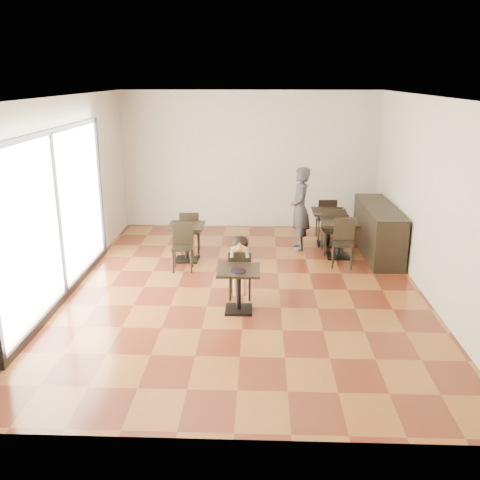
{
  "coord_description": "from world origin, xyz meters",
  "views": [
    {
      "loc": [
        0.24,
        -8.55,
        3.51
      ],
      "look_at": [
        -0.07,
        -0.41,
        1.0
      ],
      "focal_mm": 40.0,
      "sensor_mm": 36.0,
      "label": 1
    }
  ],
  "objects_px": {
    "cafe_table_back": "(329,228)",
    "chair_back_b": "(332,232)",
    "child_chair": "(240,273)",
    "cafe_table_mid": "(339,239)",
    "child": "(240,267)",
    "adult_patron": "(300,209)",
    "chair_back_a": "(326,218)",
    "cafe_table_left": "(187,243)",
    "chair_left_a": "(190,231)",
    "child_table": "(239,290)",
    "chair_mid_a": "(335,228)",
    "chair_left_b": "(183,248)",
    "chair_mid_b": "(343,244)"
  },
  "relations": [
    {
      "from": "child_chair",
      "to": "chair_back_a",
      "type": "height_order",
      "value": "chair_back_a"
    },
    {
      "from": "child_chair",
      "to": "chair_mid_a",
      "type": "bearing_deg",
      "value": -125.6
    },
    {
      "from": "chair_back_b",
      "to": "cafe_table_left",
      "type": "bearing_deg",
      "value": -170.88
    },
    {
      "from": "child_table",
      "to": "chair_left_b",
      "type": "height_order",
      "value": "chair_left_b"
    },
    {
      "from": "cafe_table_mid",
      "to": "chair_back_a",
      "type": "distance_m",
      "value": 1.37
    },
    {
      "from": "child_chair",
      "to": "child",
      "type": "bearing_deg",
      "value": -180.0
    },
    {
      "from": "cafe_table_back",
      "to": "chair_back_a",
      "type": "xyz_separation_m",
      "value": [
        -0.0,
        0.55,
        0.08
      ]
    },
    {
      "from": "cafe_table_back",
      "to": "chair_back_b",
      "type": "distance_m",
      "value": 0.56
    },
    {
      "from": "cafe_table_left",
      "to": "chair_mid_a",
      "type": "xyz_separation_m",
      "value": [
        3.02,
        0.87,
        0.09
      ]
    },
    {
      "from": "child",
      "to": "chair_left_a",
      "type": "height_order",
      "value": "child"
    },
    {
      "from": "cafe_table_back",
      "to": "chair_back_a",
      "type": "height_order",
      "value": "chair_back_a"
    },
    {
      "from": "child",
      "to": "chair_left_a",
      "type": "xyz_separation_m",
      "value": [
        -1.12,
        2.33,
        -0.08
      ]
    },
    {
      "from": "adult_patron",
      "to": "chair_left_a",
      "type": "distance_m",
      "value": 2.32
    },
    {
      "from": "cafe_table_mid",
      "to": "chair_back_b",
      "type": "relative_size",
      "value": 0.82
    },
    {
      "from": "cafe_table_mid",
      "to": "chair_back_a",
      "type": "xyz_separation_m",
      "value": [
        -0.11,
        1.37,
        0.08
      ]
    },
    {
      "from": "chair_left_a",
      "to": "chair_back_a",
      "type": "distance_m",
      "value": 3.13
    },
    {
      "from": "cafe_table_back",
      "to": "chair_left_a",
      "type": "xyz_separation_m",
      "value": [
        -2.91,
        -0.59,
        0.06
      ]
    },
    {
      "from": "child",
      "to": "adult_patron",
      "type": "bearing_deg",
      "value": 66.44
    },
    {
      "from": "child_table",
      "to": "cafe_table_left",
      "type": "xyz_separation_m",
      "value": [
        -1.12,
        2.33,
        0.02
      ]
    },
    {
      "from": "chair_mid_b",
      "to": "chair_left_a",
      "type": "distance_m",
      "value": 3.12
    },
    {
      "from": "adult_patron",
      "to": "cafe_table_mid",
      "type": "distance_m",
      "value": 1.04
    },
    {
      "from": "child_chair",
      "to": "cafe_table_mid",
      "type": "relative_size",
      "value": 1.11
    },
    {
      "from": "cafe_table_mid",
      "to": "chair_mid_b",
      "type": "distance_m",
      "value": 0.56
    },
    {
      "from": "child",
      "to": "chair_left_a",
      "type": "relative_size",
      "value": 1.19
    },
    {
      "from": "child_chair",
      "to": "chair_left_b",
      "type": "height_order",
      "value": "chair_left_b"
    },
    {
      "from": "cafe_table_back",
      "to": "chair_mid_a",
      "type": "relative_size",
      "value": 0.84
    },
    {
      "from": "cafe_table_back",
      "to": "chair_mid_a",
      "type": "bearing_deg",
      "value": -68.26
    },
    {
      "from": "child_chair",
      "to": "chair_mid_a",
      "type": "relative_size",
      "value": 0.92
    },
    {
      "from": "adult_patron",
      "to": "cafe_table_mid",
      "type": "relative_size",
      "value": 2.31
    },
    {
      "from": "child_chair",
      "to": "cafe_table_back",
      "type": "bearing_deg",
      "value": -121.54
    },
    {
      "from": "chair_left_b",
      "to": "chair_back_b",
      "type": "bearing_deg",
      "value": 17.93
    },
    {
      "from": "adult_patron",
      "to": "cafe_table_mid",
      "type": "bearing_deg",
      "value": 53.33
    },
    {
      "from": "cafe_table_mid",
      "to": "chair_left_a",
      "type": "distance_m",
      "value": 3.03
    },
    {
      "from": "child_chair",
      "to": "chair_back_a",
      "type": "bearing_deg",
      "value": -117.32
    },
    {
      "from": "child_chair",
      "to": "cafe_table_back",
      "type": "distance_m",
      "value": 3.43
    },
    {
      "from": "chair_left_a",
      "to": "chair_back_b",
      "type": "distance_m",
      "value": 2.91
    },
    {
      "from": "child_table",
      "to": "child_chair",
      "type": "distance_m",
      "value": 0.55
    },
    {
      "from": "child_chair",
      "to": "cafe_table_back",
      "type": "relative_size",
      "value": 1.1
    },
    {
      "from": "child_table",
      "to": "chair_left_a",
      "type": "xyz_separation_m",
      "value": [
        -1.12,
        2.88,
        0.09
      ]
    },
    {
      "from": "adult_patron",
      "to": "chair_left_b",
      "type": "relative_size",
      "value": 1.97
    },
    {
      "from": "child_table",
      "to": "chair_mid_a",
      "type": "distance_m",
      "value": 3.72
    },
    {
      "from": "cafe_table_mid",
      "to": "chair_mid_a",
      "type": "height_order",
      "value": "chair_mid_a"
    },
    {
      "from": "child",
      "to": "chair_mid_b",
      "type": "xyz_separation_m",
      "value": [
        1.9,
        1.55,
        -0.07
      ]
    },
    {
      "from": "adult_patron",
      "to": "chair_back_a",
      "type": "xyz_separation_m",
      "value": [
        0.65,
        0.85,
        -0.41
      ]
    },
    {
      "from": "child_chair",
      "to": "cafe_table_mid",
      "type": "xyz_separation_m",
      "value": [
        1.9,
        2.1,
        -0.04
      ]
    },
    {
      "from": "chair_left_b",
      "to": "chair_back_a",
      "type": "relative_size",
      "value": 0.96
    },
    {
      "from": "cafe_table_left",
      "to": "chair_mid_a",
      "type": "distance_m",
      "value": 3.14
    },
    {
      "from": "adult_patron",
      "to": "chair_left_b",
      "type": "height_order",
      "value": "adult_patron"
    },
    {
      "from": "chair_mid_a",
      "to": "chair_left_a",
      "type": "xyz_separation_m",
      "value": [
        -3.02,
        -0.32,
        -0.01
      ]
    },
    {
      "from": "adult_patron",
      "to": "chair_back_a",
      "type": "distance_m",
      "value": 1.15
    }
  ]
}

